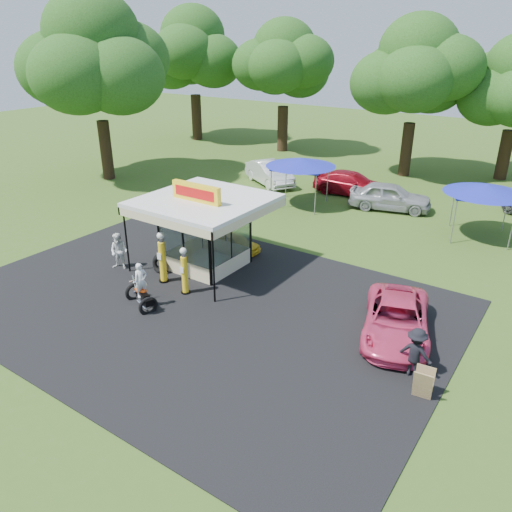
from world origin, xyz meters
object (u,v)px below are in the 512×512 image
object	(u,v)px
gas_pump_right	(185,272)
a_frame_sign	(423,384)
motorcycle	(141,290)
kiosk_car	(234,242)
spectator_east_a	(415,353)
spectator_west	(119,251)
gas_pump_left	(162,259)
tent_west	(301,162)
bg_car_a	(269,173)
pink_sedan	(396,320)
tent_east	(486,189)
gas_station_kiosk	(205,231)
bg_car_b	(352,183)
bg_car_c	(390,196)

from	to	relation	value
gas_pump_right	a_frame_sign	xyz separation A→B (m)	(10.45, -0.95, -0.50)
motorcycle	kiosk_car	distance (m)	6.75
kiosk_car	spectator_east_a	size ratio (longest dim) A/B	1.60
spectator_west	spectator_east_a	bearing A→B (deg)	-18.35
gas_pump_left	tent_west	world-z (taller)	tent_west
bg_car_a	motorcycle	bearing A→B (deg)	-132.24
gas_pump_right	a_frame_sign	size ratio (longest dim) A/B	2.08
pink_sedan	bg_car_a	size ratio (longest dim) A/B	0.98
kiosk_car	tent_east	distance (m)	13.54
gas_station_kiosk	gas_pump_left	bearing A→B (deg)	-101.67
spectator_west	tent_west	size ratio (longest dim) A/B	0.40
gas_pump_left	bg_car_b	distance (m)	17.17
gas_station_kiosk	motorcycle	distance (m)	4.65
spectator_east_a	tent_west	bearing A→B (deg)	-45.52
spectator_west	bg_car_a	world-z (taller)	spectator_west
gas_station_kiosk	bg_car_b	bearing A→B (deg)	87.20
gas_station_kiosk	pink_sedan	size ratio (longest dim) A/B	1.09
pink_sedan	gas_pump_left	bearing A→B (deg)	170.88
bg_car_c	tent_west	size ratio (longest dim) A/B	1.13
gas_station_kiosk	kiosk_car	world-z (taller)	gas_station_kiosk
pink_sedan	spectator_east_a	bearing A→B (deg)	-74.32
gas_station_kiosk	bg_car_c	bearing A→B (deg)	72.67
gas_pump_right	gas_station_kiosk	bearing A→B (deg)	111.39
motorcycle	spectator_west	bearing A→B (deg)	171.93
gas_pump_right	motorcycle	size ratio (longest dim) A/B	1.04
motorcycle	tent_east	size ratio (longest dim) A/B	0.48
gas_pump_right	motorcycle	world-z (taller)	gas_pump_right
gas_pump_left	bg_car_b	size ratio (longest dim) A/B	0.45
pink_sedan	bg_car_b	world-z (taller)	bg_car_b
bg_car_c	motorcycle	bearing A→B (deg)	152.91
gas_pump_left	tent_east	world-z (taller)	tent_east
spectator_east_a	tent_east	bearing A→B (deg)	-82.84
bg_car_b	a_frame_sign	bearing A→B (deg)	-154.09
spectator_west	tent_west	world-z (taller)	tent_west
spectator_east_a	bg_car_a	size ratio (longest dim) A/B	0.35
gas_pump_left	tent_east	bearing A→B (deg)	53.00
spectator_west	bg_car_a	bearing A→B (deg)	80.07
tent_east	spectator_west	bearing A→B (deg)	-133.19
a_frame_sign	spectator_east_a	bearing A→B (deg)	116.76
gas_pump_left	tent_west	bearing A→B (deg)	92.41
a_frame_sign	pink_sedan	xyz separation A→B (m)	(-1.90, 2.86, 0.17)
gas_pump_left	a_frame_sign	xyz separation A→B (m)	(11.99, -1.21, -0.63)
motorcycle	tent_west	size ratio (longest dim) A/B	0.46
pink_sedan	a_frame_sign	bearing A→B (deg)	-74.69
a_frame_sign	bg_car_a	bearing A→B (deg)	128.14
gas_pump_left	gas_pump_right	distance (m)	1.56
spectator_east_a	tent_west	world-z (taller)	tent_west
gas_station_kiosk	spectator_west	world-z (taller)	gas_station_kiosk
gas_pump_right	motorcycle	distance (m)	1.99
spectator_east_a	bg_car_c	bearing A→B (deg)	-64.00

